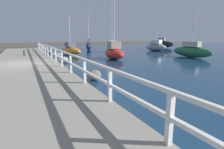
{
  "coord_description": "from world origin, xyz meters",
  "views": [
    {
      "loc": [
        0.08,
        -13.57,
        2.2
      ],
      "look_at": [
        5.1,
        -3.57,
        -0.23
      ],
      "focal_mm": 28.0,
      "sensor_mm": 36.0,
      "label": 1
    }
  ],
  "objects": [
    {
      "name": "dock_walkway",
      "position": [
        0.0,
        0.0,
        0.18
      ],
      "size": [
        4.55,
        36.0,
        0.36
      ],
      "color": "gray",
      "rests_on": "ground"
    },
    {
      "name": "sailboat_black",
      "position": [
        25.02,
        13.92,
        0.81
      ],
      "size": [
        2.88,
        4.87,
        7.42
      ],
      "rotation": [
        0.0,
        0.0,
        0.42
      ],
      "color": "black",
      "rests_on": "water_surface"
    },
    {
      "name": "boulder_upstream",
      "position": [
        3.17,
        -5.38,
        0.28
      ],
      "size": [
        0.74,
        0.66,
        0.55
      ],
      "color": "#666056",
      "rests_on": "ground"
    },
    {
      "name": "sailboat_white",
      "position": [
        11.36,
        8.96,
        0.73
      ],
      "size": [
        2.21,
        3.67,
        6.79
      ],
      "rotation": [
        0.0,
        0.0,
        -0.26
      ],
      "color": "white",
      "rests_on": "water_surface"
    },
    {
      "name": "sailboat_green",
      "position": [
        16.3,
        -0.4,
        0.7
      ],
      "size": [
        1.1,
        5.09,
        5.6
      ],
      "rotation": [
        0.0,
        0.0,
        -0.03
      ],
      "color": "#236B42",
      "rests_on": "water_surface"
    },
    {
      "name": "mooring_bollard",
      "position": [
        0.08,
        5.4,
        0.65
      ],
      "size": [
        0.16,
        0.16,
        0.58
      ],
      "color": "#333338",
      "rests_on": "dock_walkway"
    },
    {
      "name": "sailboat_navy",
      "position": [
        10.08,
        15.22,
        0.77
      ],
      "size": [
        2.35,
        4.4,
        5.93
      ],
      "rotation": [
        0.0,
        0.0,
        -0.34
      ],
      "color": "#192347",
      "rests_on": "water_surface"
    },
    {
      "name": "boulder_far_strip",
      "position": [
        3.05,
        11.03,
        0.2
      ],
      "size": [
        0.53,
        0.47,
        0.39
      ],
      "color": "slate",
      "rests_on": "ground"
    },
    {
      "name": "boulder_downstream",
      "position": [
        3.44,
        6.73,
        0.22
      ],
      "size": [
        0.57,
        0.52,
        0.43
      ],
      "color": "gray",
      "rests_on": "ground"
    },
    {
      "name": "sailboat_gray",
      "position": [
        18.49,
        7.84,
        0.71
      ],
      "size": [
        2.6,
        3.7,
        5.8
      ],
      "rotation": [
        0.0,
        0.0,
        0.37
      ],
      "color": "gray",
      "rests_on": "water_surface"
    },
    {
      "name": "boulder_water_edge",
      "position": [
        3.05,
        1.44,
        0.27
      ],
      "size": [
        0.71,
        0.64,
        0.53
      ],
      "color": "gray",
      "rests_on": "ground"
    },
    {
      "name": "sailboat_red",
      "position": [
        8.06,
        1.84,
        0.68
      ],
      "size": [
        1.8,
        3.57,
        7.4
      ],
      "rotation": [
        0.0,
        0.0,
        -0.09
      ],
      "color": "red",
      "rests_on": "water_surface"
    },
    {
      "name": "ground_plane",
      "position": [
        0.0,
        0.0,
        0.0
      ],
      "size": [
        120.0,
        120.0,
        0.0
      ],
      "primitive_type": "plane",
      "color": "#4C473D"
    },
    {
      "name": "railing",
      "position": [
        2.17,
        -0.0,
        1.03
      ],
      "size": [
        0.1,
        32.5,
        0.99
      ],
      "color": "white",
      "rests_on": "dock_walkway"
    },
    {
      "name": "sailboat_orange",
      "position": [
        5.37,
        8.75,
        0.57
      ],
      "size": [
        2.07,
        5.61,
        4.77
      ],
      "rotation": [
        0.0,
        0.0,
        0.13
      ],
      "color": "orange",
      "rests_on": "water_surface"
    }
  ]
}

